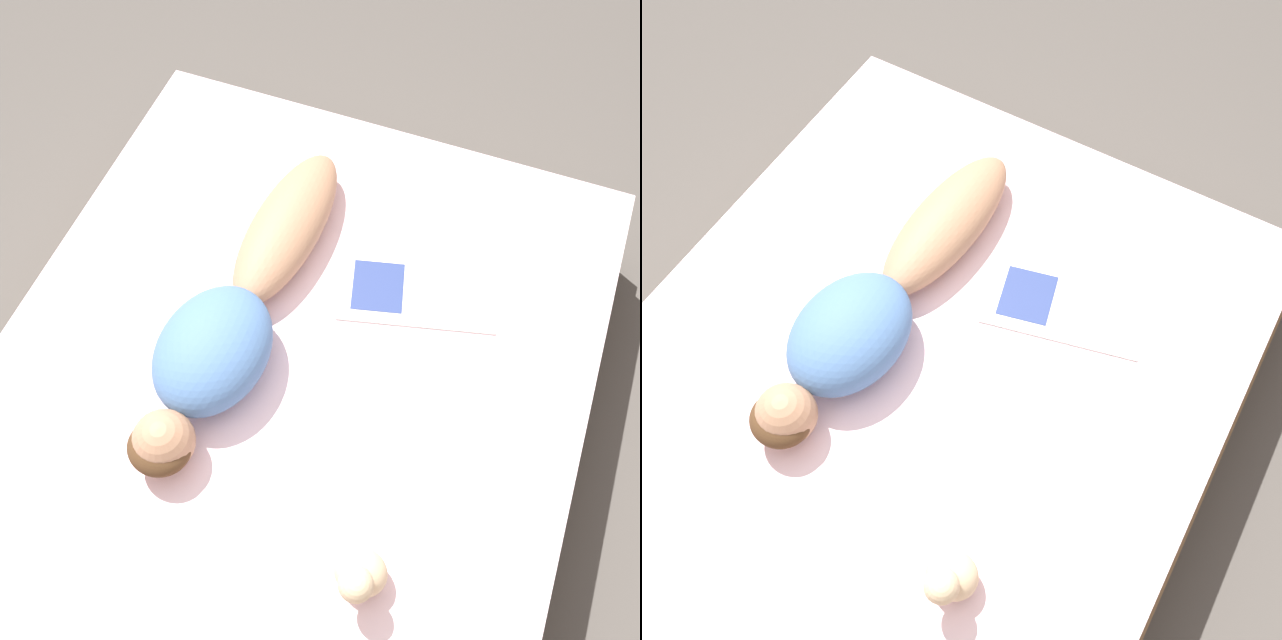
# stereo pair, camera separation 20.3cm
# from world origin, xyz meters

# --- Properties ---
(ground_plane) EXTENTS (12.00, 12.00, 0.00)m
(ground_plane) POSITION_xyz_m (0.00, 0.00, 0.00)
(ground_plane) COLOR #4C4742
(bed) EXTENTS (1.91, 2.31, 0.44)m
(bed) POSITION_xyz_m (0.00, 0.00, 0.22)
(bed) COLOR brown
(bed) RESTS_ON ground_plane
(person) EXTENTS (0.37, 1.30, 0.23)m
(person) POSITION_xyz_m (0.21, -0.11, 0.54)
(person) COLOR #A37556
(person) RESTS_ON bed
(open_magazine) EXTENTS (0.58, 0.40, 0.01)m
(open_magazine) POSITION_xyz_m (-0.29, -0.45, 0.45)
(open_magazine) COLOR silver
(open_magazine) RESTS_ON bed
(plush_toy) EXTENTS (0.15, 0.16, 0.20)m
(plush_toy) POSITION_xyz_m (-0.42, 0.50, 0.53)
(plush_toy) COLOR #D1B289
(plush_toy) RESTS_ON bed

